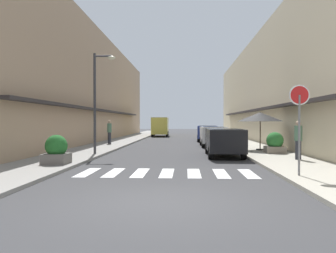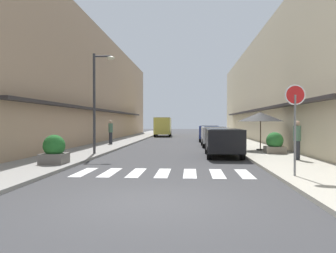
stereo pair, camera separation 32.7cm
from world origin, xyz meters
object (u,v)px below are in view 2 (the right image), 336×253
at_px(planter_corner, 54,150).
at_px(pedestrian_walking_far, 111,131).
at_px(parked_car_mid, 214,134).
at_px(cafe_umbrella, 261,117).
at_px(round_street_sign, 295,106).
at_px(pedestrian_walking_near, 297,139).
at_px(parked_car_far, 209,131).
at_px(planter_midblock, 275,144).
at_px(parked_car_near, 223,139).
at_px(street_lamp, 98,92).
at_px(delivery_van, 163,125).

distance_m(planter_corner, pedestrian_walking_far, 12.38).
xyz_separation_m(parked_car_mid, cafe_umbrella, (2.49, -4.19, 1.20)).
relative_size(parked_car_mid, round_street_sign, 1.37).
bearing_deg(pedestrian_walking_near, planter_corner, -138.23).
height_order(parked_car_far, planter_corner, parked_car_far).
xyz_separation_m(round_street_sign, planter_midblock, (1.26, 7.72, -1.68)).
bearing_deg(cafe_umbrella, parked_car_near, -131.72).
bearing_deg(street_lamp, parked_car_mid, 46.16).
relative_size(planter_corner, planter_midblock, 1.03).
bearing_deg(parked_car_near, planter_midblock, 15.40).
relative_size(street_lamp, cafe_umbrella, 1.97).
xyz_separation_m(parked_car_far, round_street_sign, (1.58, -20.76, 1.40)).
bearing_deg(planter_corner, delivery_van, 85.95).
bearing_deg(parked_car_near, street_lamp, 179.86).
xyz_separation_m(delivery_van, pedestrian_walking_near, (8.26, -26.87, -0.36)).
height_order(delivery_van, pedestrian_walking_near, delivery_van).
distance_m(parked_car_near, pedestrian_walking_far, 11.19).
distance_m(round_street_sign, planter_midblock, 8.00).
xyz_separation_m(delivery_van, cafe_umbrella, (7.69, -21.73, 0.71)).
distance_m(parked_car_mid, delivery_van, 18.30).
relative_size(pedestrian_walking_near, pedestrian_walking_far, 0.96).
bearing_deg(parked_car_near, pedestrian_walking_far, 134.89).
xyz_separation_m(parked_car_mid, planter_corner, (-7.25, -11.41, -0.26)).
xyz_separation_m(delivery_van, planter_corner, (-2.05, -28.95, -0.74)).
distance_m(parked_car_near, parked_car_far, 13.82).
bearing_deg(parked_car_near, planter_corner, -148.59).
xyz_separation_m(parked_car_far, planter_corner, (-7.25, -18.25, -0.26)).
distance_m(parked_car_near, delivery_van, 25.07).
relative_size(cafe_umbrella, planter_corner, 2.32).
height_order(parked_car_near, round_street_sign, round_street_sign).
bearing_deg(round_street_sign, parked_car_far, 94.34).
relative_size(delivery_van, round_street_sign, 1.89).
relative_size(parked_car_mid, planter_corner, 3.35).
distance_m(delivery_van, pedestrian_walking_near, 28.11).
distance_m(street_lamp, cafe_umbrella, 9.68).
height_order(parked_car_near, pedestrian_walking_near, pedestrian_walking_near).
relative_size(parked_car_far, pedestrian_walking_near, 2.53).
distance_m(delivery_van, street_lamp, 24.63).
distance_m(planter_corner, planter_midblock, 11.36).
bearing_deg(cafe_umbrella, planter_midblock, -80.06).
bearing_deg(planter_corner, round_street_sign, -15.84).
bearing_deg(parked_car_mid, parked_car_near, -90.00).
height_order(parked_car_near, cafe_umbrella, cafe_umbrella).
height_order(parked_car_mid, street_lamp, street_lamp).
distance_m(street_lamp, planter_corner, 5.25).
distance_m(parked_car_far, planter_midblock, 13.35).
xyz_separation_m(cafe_umbrella, planter_corner, (-9.74, -7.22, -1.45)).
relative_size(parked_car_near, parked_car_far, 1.00).
bearing_deg(parked_car_far, cafe_umbrella, -77.28).
relative_size(parked_car_far, round_street_sign, 1.54).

